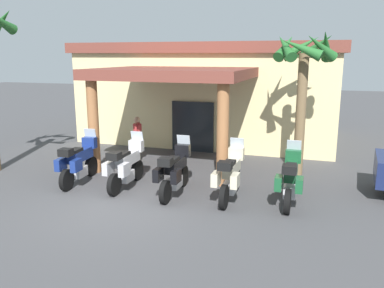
# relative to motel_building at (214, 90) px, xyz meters

# --- Properties ---
(ground_plane) EXTENTS (80.00, 80.00, 0.00)m
(ground_plane) POSITION_rel_motel_building_xyz_m (-0.04, -9.95, -2.29)
(ground_plane) COLOR #424244
(motel_building) EXTENTS (11.91, 11.58, 4.50)m
(motel_building) POSITION_rel_motel_building_xyz_m (0.00, 0.00, 0.00)
(motel_building) COLOR beige
(motel_building) RESTS_ON ground_plane
(motorcycle_blue) EXTENTS (0.73, 2.21, 1.61)m
(motorcycle_blue) POSITION_rel_motel_building_xyz_m (-2.18, -8.52, -1.59)
(motorcycle_blue) COLOR black
(motorcycle_blue) RESTS_ON ground_plane
(motorcycle_silver) EXTENTS (0.70, 2.21, 1.61)m
(motorcycle_silver) POSITION_rel_motel_building_xyz_m (-0.56, -8.48, -1.59)
(motorcycle_silver) COLOR black
(motorcycle_silver) RESTS_ON ground_plane
(motorcycle_black) EXTENTS (0.70, 2.21, 1.61)m
(motorcycle_black) POSITION_rel_motel_building_xyz_m (1.06, -8.62, -1.59)
(motorcycle_black) COLOR black
(motorcycle_black) RESTS_ON ground_plane
(motorcycle_cream) EXTENTS (0.70, 2.21, 1.61)m
(motorcycle_cream) POSITION_rel_motel_building_xyz_m (2.69, -8.53, -1.59)
(motorcycle_cream) COLOR black
(motorcycle_cream) RESTS_ON ground_plane
(motorcycle_green) EXTENTS (0.70, 2.21, 1.61)m
(motorcycle_green) POSITION_rel_motel_building_xyz_m (4.31, -8.37, -1.59)
(motorcycle_green) COLOR black
(motorcycle_green) RESTS_ON ground_plane
(pedestrian) EXTENTS (0.32, 0.52, 1.73)m
(pedestrian) POSITION_rel_motel_building_xyz_m (-1.49, -5.64, -1.28)
(pedestrian) COLOR brown
(pedestrian) RESTS_ON ground_plane
(palm_tree_near_portico) EXTENTS (2.08, 2.08, 4.82)m
(palm_tree_near_portico) POSITION_rel_motel_building_xyz_m (4.37, -5.45, 1.34)
(palm_tree_near_portico) COLOR brown
(palm_tree_near_portico) RESTS_ON ground_plane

